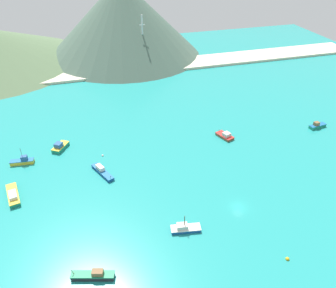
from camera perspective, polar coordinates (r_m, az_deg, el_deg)
name	(u,v)px	position (r m, az deg, el deg)	size (l,w,h in m)	color
ground	(200,149)	(117.04, 5.40, -0.82)	(260.00, 280.00, 0.50)	teal
fishing_boat_0	(317,126)	(139.91, 23.93, 2.86)	(7.12, 3.01, 2.50)	#198466
fishing_boat_1	(185,228)	(87.66, 2.86, -14.02)	(7.89, 3.84, 4.93)	#14478C
fishing_boat_3	(93,275)	(80.55, -12.50, -20.87)	(9.67, 4.55, 2.59)	#232328
fishing_boat_4	(13,195)	(105.71, -24.73, -7.86)	(4.74, 10.31, 2.18)	#198466
fishing_boat_5	(60,147)	(121.22, -17.79, -0.42)	(6.23, 7.25, 2.81)	#198466
fishing_boat_6	(102,171)	(106.71, -11.09, -4.54)	(6.15, 10.31, 2.23)	#14478C
fishing_boat_7	(225,136)	(123.63, 9.64, 1.42)	(5.35, 7.40, 2.21)	brown
fishing_boat_9	(22,161)	(118.32, -23.39, -2.67)	(7.53, 2.81, 5.87)	gold
buoy_0	(287,259)	(86.81, 19.54, -17.84)	(0.89, 0.89, 0.89)	gold
buoy_2	(103,156)	(114.68, -11.00, -1.93)	(0.72, 0.72, 0.72)	silver
beach_strip	(147,67)	(185.16, -3.57, 12.86)	(247.00, 17.61, 1.20)	beige
hill_central	(122,18)	(202.50, -7.74, 20.39)	(88.09, 88.09, 41.54)	#4C6656
radio_tower	(143,42)	(182.15, -4.31, 16.88)	(2.72, 2.17, 27.19)	silver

